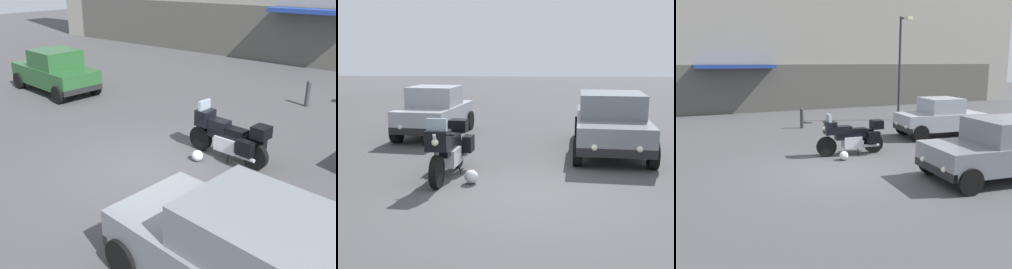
# 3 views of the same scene
# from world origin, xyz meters

# --- Properties ---
(ground_plane) EXTENTS (80.00, 80.00, 0.00)m
(ground_plane) POSITION_xyz_m (0.00, 0.00, 0.00)
(ground_plane) COLOR #424244
(motorcycle) EXTENTS (2.26, 0.81, 1.36)m
(motorcycle) POSITION_xyz_m (1.12, 1.62, 0.62)
(motorcycle) COLOR black
(motorcycle) RESTS_ON ground
(helmet) EXTENTS (0.28, 0.28, 0.28)m
(helmet) POSITION_xyz_m (0.60, 1.07, 0.14)
(helmet) COLOR silver
(helmet) RESTS_ON ground
(car_sedan_far) EXTENTS (4.69, 2.31, 1.56)m
(car_sedan_far) POSITION_xyz_m (3.85, -2.21, 0.78)
(car_sedan_far) COLOR slate
(car_sedan_far) RESTS_ON ground
(car_compact_side) EXTENTS (3.60, 2.06, 1.56)m
(car_compact_side) POSITION_xyz_m (5.62, 2.95, 0.77)
(car_compact_side) COLOR #9EA3AD
(car_compact_side) RESTS_ON ground
(streetlamp_curbside) EXTENTS (0.28, 0.94, 5.17)m
(streetlamp_curbside) POSITION_xyz_m (6.42, 7.31, 3.11)
(streetlamp_curbside) COLOR #2D2D33
(streetlamp_curbside) RESTS_ON ground
(bollard_curbside) EXTENTS (0.16, 0.16, 0.92)m
(bollard_curbside) POSITION_xyz_m (1.08, 7.01, 0.49)
(bollard_curbside) COLOR #333338
(bollard_curbside) RESTS_ON ground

